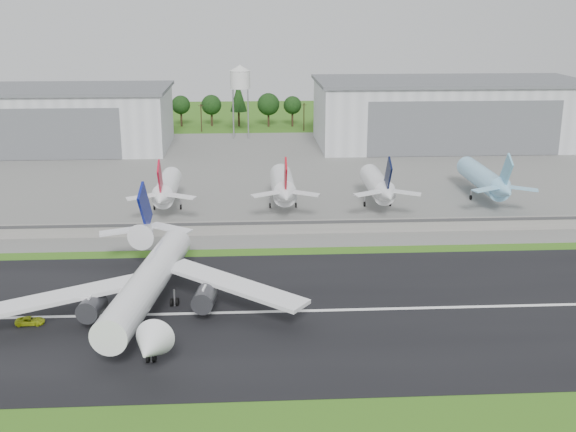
{
  "coord_description": "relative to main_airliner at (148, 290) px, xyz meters",
  "views": [
    {
      "loc": [
        -2.75,
        -108.57,
        52.97
      ],
      "look_at": [
        5.86,
        40.0,
        9.0
      ],
      "focal_mm": 45.0,
      "sensor_mm": 36.0,
      "label": 1
    }
  ],
  "objects": [
    {
      "name": "treeline",
      "position": [
        20.31,
        205.43,
        -4.89
      ],
      "size": [
        320.0,
        16.0,
        22.0
      ],
      "primitive_type": null,
      "color": "black",
      "rests_on": "ground"
    },
    {
      "name": "ground",
      "position": [
        20.31,
        -9.57,
        -4.89
      ],
      "size": [
        600.0,
        600.0,
        0.0
      ],
      "primitive_type": "plane",
      "color": "#346A19",
      "rests_on": "ground"
    },
    {
      "name": "utility_poles",
      "position": [
        20.31,
        190.43,
        -4.89
      ],
      "size": [
        230.0,
        3.0,
        12.0
      ],
      "primitive_type": null,
      "color": "black",
      "rests_on": "ground"
    },
    {
      "name": "parked_jet_red_b",
      "position": [
        27.02,
        67.02,
        1.47
      ],
      "size": [
        7.36,
        31.29,
        16.89
      ],
      "color": "silver",
      "rests_on": "ground"
    },
    {
      "name": "parked_jet_skyblue",
      "position": [
        83.44,
        72.01,
        1.33
      ],
      "size": [
        7.36,
        37.29,
        16.79
      ],
      "color": "#89C7ED",
      "rests_on": "ground"
    },
    {
      "name": "hangar_west",
      "position": [
        -59.69,
        155.35,
        6.74
      ],
      "size": [
        97.0,
        44.0,
        23.2
      ],
      "color": "silver",
      "rests_on": "ground"
    },
    {
      "name": "water_tower",
      "position": [
        15.31,
        175.43,
        19.66
      ],
      "size": [
        8.4,
        8.4,
        29.4
      ],
      "color": "#99999E",
      "rests_on": "ground"
    },
    {
      "name": "ground_vehicle",
      "position": [
        -20.0,
        -2.51,
        -4.12
      ],
      "size": [
        4.97,
        2.46,
        1.36
      ],
      "primitive_type": "imported",
      "rotation": [
        0.0,
        0.0,
        1.61
      ],
      "color": "#C4D719",
      "rests_on": "runway"
    },
    {
      "name": "blast_fence",
      "position": [
        20.31,
        45.42,
        -3.09
      ],
      "size": [
        240.0,
        0.61,
        3.5
      ],
      "color": "gray",
      "rests_on": "ground"
    },
    {
      "name": "parked_jet_navy",
      "position": [
        52.65,
        66.99,
        1.28
      ],
      "size": [
        7.36,
        31.29,
        16.68
      ],
      "color": "white",
      "rests_on": "ground"
    },
    {
      "name": "runway_centerline",
      "position": [
        20.31,
        0.43,
        -4.78
      ],
      "size": [
        220.0,
        1.0,
        0.02
      ],
      "primitive_type": "cube",
      "color": "white",
      "rests_on": "runway"
    },
    {
      "name": "parked_jet_red_a",
      "position": [
        -3.82,
        66.99,
        1.23
      ],
      "size": [
        7.36,
        31.29,
        16.63
      ],
      "color": "white",
      "rests_on": "ground"
    },
    {
      "name": "main_airliner",
      "position": [
        0.0,
        0.0,
        0.0
      ],
      "size": [
        56.75,
        59.22,
        18.17
      ],
      "rotation": [
        0.0,
        0.0,
        3.0
      ],
      "color": "white",
      "rests_on": "runway"
    },
    {
      "name": "apron",
      "position": [
        20.31,
        110.43,
        -4.84
      ],
      "size": [
        320.0,
        150.0,
        0.1
      ],
      "primitive_type": "cube",
      "color": "slate",
      "rests_on": "ground"
    },
    {
      "name": "hangar_east",
      "position": [
        95.31,
        155.35,
        7.73
      ],
      "size": [
        102.0,
        47.0,
        25.2
      ],
      "color": "silver",
      "rests_on": "ground"
    },
    {
      "name": "runway",
      "position": [
        20.31,
        0.43,
        -4.84
      ],
      "size": [
        320.0,
        60.0,
        0.1
      ],
      "primitive_type": "cube",
      "color": "black",
      "rests_on": "ground"
    }
  ]
}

